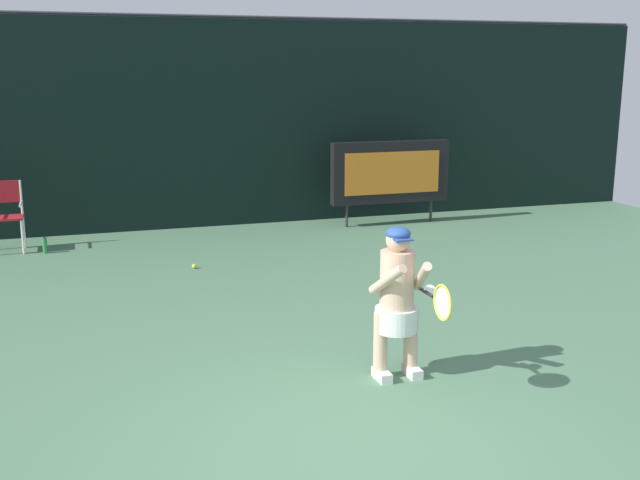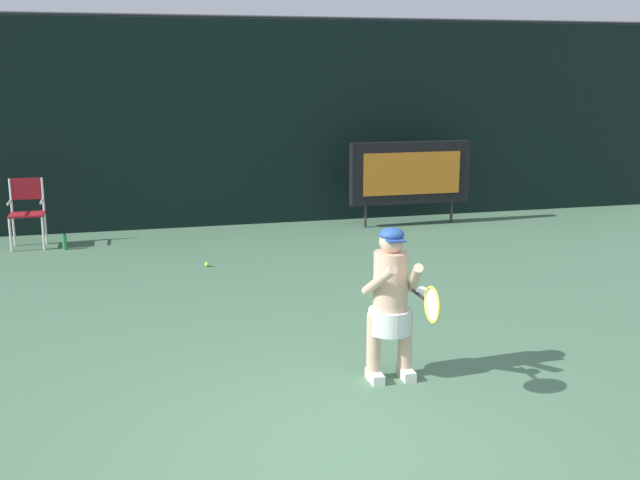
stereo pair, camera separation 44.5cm
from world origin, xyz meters
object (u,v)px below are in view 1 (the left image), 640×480
Objects in this scene: water_bottle at (45,245)px; tennis_ball_loose at (194,266)px; scoreboard at (390,172)px; tennis_racket at (441,302)px; umpire_chair at (5,212)px; tennis_player at (397,298)px.

water_bottle reaches higher than tennis_ball_loose.
scoreboard is 3.65× the size of tennis_racket.
umpire_chair is 4.08× the size of water_bottle.
tennis_player reaches higher than umpire_chair.
tennis_player is at bearing -59.27° from umpire_chair.
scoreboard is 2.04× the size of umpire_chair.
tennis_player is (3.77, -6.35, 0.13)m from umpire_chair.
tennis_racket is (3.36, -6.60, 0.76)m from water_bottle.
scoreboard is 6.45m from umpire_chair.
water_bottle is 7.45m from tennis_racket.
tennis_player is 2.34× the size of tennis_racket.
water_bottle is at bearing 141.67° from tennis_ball_loose.
umpire_chair is at bearing -179.12° from scoreboard.
scoreboard is at bearing 4.22° from water_bottle.
tennis_ball_loose is at bearing 94.20° from tennis_racket.
tennis_racket is (3.91, -6.94, 0.26)m from umpire_chair.
tennis_ball_loose is (-3.85, -2.04, -0.91)m from scoreboard.
tennis_player is at bearing -112.44° from scoreboard.
scoreboard is 32.35× the size of tennis_ball_loose.
tennis_player is at bearing 92.52° from tennis_racket.
tennis_racket is (0.14, -0.59, 0.13)m from tennis_player.
umpire_chair is at bearing 120.73° from tennis_player.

